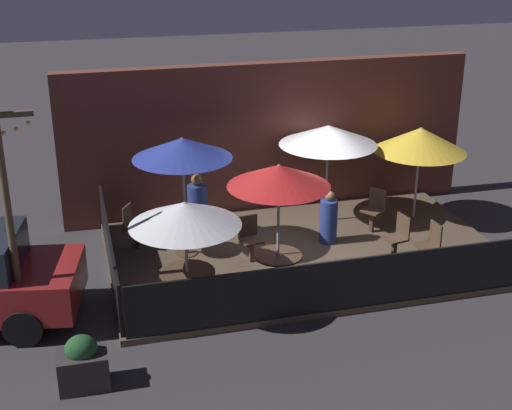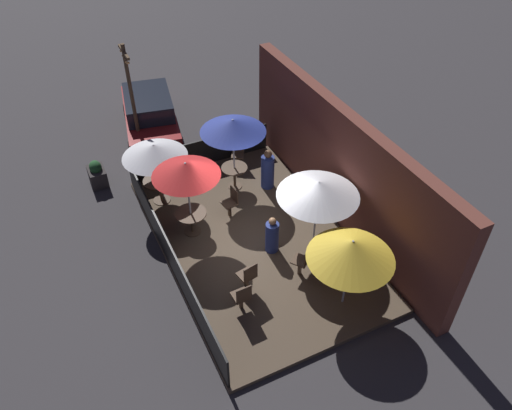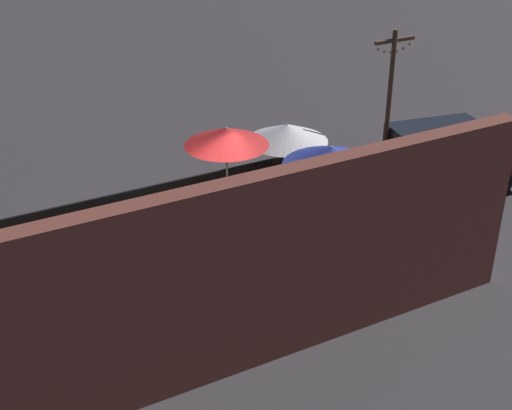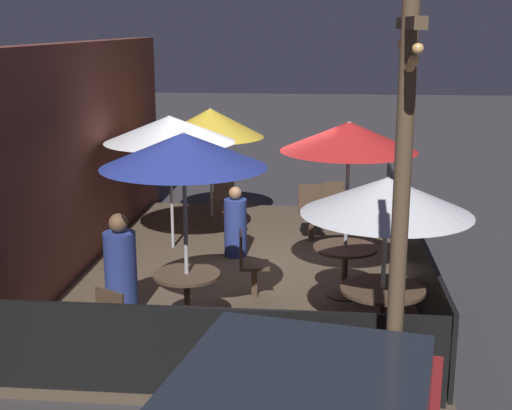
# 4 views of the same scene
# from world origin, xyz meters

# --- Properties ---
(ground_plane) EXTENTS (60.00, 60.00, 0.00)m
(ground_plane) POSITION_xyz_m (0.00, 0.00, 0.00)
(ground_plane) COLOR #383538
(patio_deck) EXTENTS (7.88, 4.89, 0.12)m
(patio_deck) POSITION_xyz_m (0.00, 0.00, 0.06)
(patio_deck) COLOR brown
(patio_deck) RESTS_ON ground_plane
(building_wall) EXTENTS (9.48, 0.36, 3.49)m
(building_wall) POSITION_xyz_m (0.00, 2.68, 1.74)
(building_wall) COLOR brown
(building_wall) RESTS_ON ground_plane
(fence_front) EXTENTS (7.68, 0.05, 0.95)m
(fence_front) POSITION_xyz_m (0.00, -2.40, 0.59)
(fence_front) COLOR black
(fence_front) RESTS_ON patio_deck
(fence_side_left) EXTENTS (0.05, 4.69, 0.95)m
(fence_side_left) POSITION_xyz_m (-3.90, 0.00, 0.59)
(fence_side_left) COLOR black
(fence_side_left) RESTS_ON patio_deck
(patio_umbrella_0) EXTENTS (1.94, 1.94, 2.43)m
(patio_umbrella_0) POSITION_xyz_m (-2.36, 0.49, 2.35)
(patio_umbrella_0) COLOR #B2B2B7
(patio_umbrella_0) RESTS_ON patio_deck
(patio_umbrella_1) EXTENTS (1.87, 1.87, 2.03)m
(patio_umbrella_1) POSITION_xyz_m (-2.71, -1.80, 1.95)
(patio_umbrella_1) COLOR #B2B2B7
(patio_umbrella_1) RESTS_ON patio_deck
(patio_umbrella_2) EXTENTS (1.81, 1.81, 2.40)m
(patio_umbrella_2) POSITION_xyz_m (-1.00, -1.43, 2.32)
(patio_umbrella_2) COLOR #B2B2B7
(patio_umbrella_2) RESTS_ON patio_deck
(patio_umbrella_3) EXTENTS (2.13, 2.13, 2.21)m
(patio_umbrella_3) POSITION_xyz_m (0.95, 1.37, 2.11)
(patio_umbrella_3) COLOR #B2B2B7
(patio_umbrella_3) RESTS_ON patio_deck
(patio_umbrella_4) EXTENTS (2.03, 2.03, 2.10)m
(patio_umbrella_4) POSITION_xyz_m (2.96, 1.03, 1.95)
(patio_umbrella_4) COLOR #B2B2B7
(patio_umbrella_4) RESTS_ON patio_deck
(dining_table_0) EXTENTS (0.81, 0.81, 0.74)m
(dining_table_0) POSITION_xyz_m (-2.36, 0.49, 0.70)
(dining_table_0) COLOR #4C3828
(dining_table_0) RESTS_ON patio_deck
(dining_table_1) EXTENTS (0.95, 0.95, 0.77)m
(dining_table_1) POSITION_xyz_m (-2.71, -1.80, 0.74)
(dining_table_1) COLOR #4C3828
(dining_table_1) RESTS_ON patio_deck
(dining_table_2) EXTENTS (0.88, 0.88, 0.70)m
(dining_table_2) POSITION_xyz_m (-1.00, -1.43, 0.68)
(dining_table_2) COLOR #4C3828
(dining_table_2) RESTS_ON patio_deck
(patio_chair_0) EXTENTS (0.56, 0.56, 0.95)m
(patio_chair_0) POSITION_xyz_m (1.75, 0.56, 0.64)
(patio_chair_0) COLOR #4C3828
(patio_chair_0) RESTS_ON patio_deck
(patio_chair_1) EXTENTS (0.45, 0.45, 0.92)m
(patio_chair_1) POSITION_xyz_m (-1.19, -0.14, 0.62)
(patio_chair_1) COLOR #4C3828
(patio_chair_1) RESTS_ON patio_deck
(patio_chair_2) EXTENTS (0.54, 0.54, 0.92)m
(patio_chair_2) POSITION_xyz_m (-3.35, 1.04, 0.62)
(patio_chair_2) COLOR #4C3828
(patio_chair_2) RESTS_ON patio_deck
(patio_chair_3) EXTENTS (0.47, 0.47, 0.95)m
(patio_chair_3) POSITION_xyz_m (1.61, -0.91, 0.65)
(patio_chair_3) COLOR #4C3828
(patio_chair_3) RESTS_ON patio_deck
(patio_chair_4) EXTENTS (0.42, 0.42, 0.90)m
(patio_chair_4) POSITION_xyz_m (2.10, -1.30, 0.61)
(patio_chair_4) COLOR #4C3828
(patio_chair_4) RESTS_ON patio_deck
(patron_0) EXTENTS (0.53, 0.53, 1.34)m
(patron_0) POSITION_xyz_m (-1.94, 1.42, 0.72)
(patron_0) COLOR navy
(patron_0) RESTS_ON patio_deck
(patron_1) EXTENTS (0.51, 0.51, 1.14)m
(patron_1) POSITION_xyz_m (0.61, 0.27, 0.62)
(patron_1) COLOR navy
(patron_1) RESTS_ON patio_deck
(planter_box) EXTENTS (0.73, 0.51, 0.86)m
(planter_box) POSITION_xyz_m (-4.54, -3.33, 0.38)
(planter_box) COLOR #332D2D
(planter_box) RESTS_ON ground_plane
(light_post) EXTENTS (1.10, 0.12, 4.00)m
(light_post) POSITION_xyz_m (-5.44, -1.65, 2.23)
(light_post) COLOR brown
(light_post) RESTS_ON ground_plane
(parked_car_0) EXTENTS (4.44, 2.45, 1.62)m
(parked_car_0) POSITION_xyz_m (-6.56, -0.93, 0.85)
(parked_car_0) COLOR maroon
(parked_car_0) RESTS_ON ground_plane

